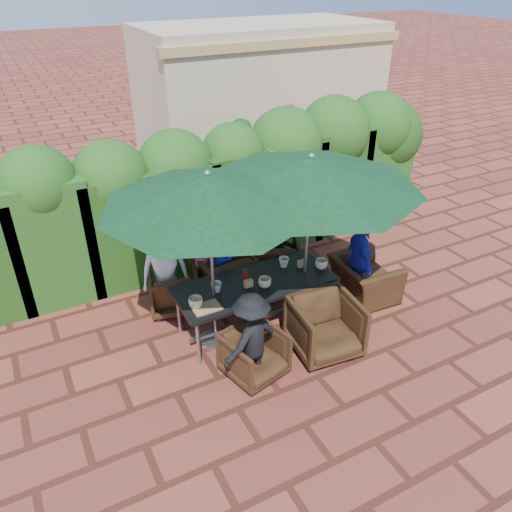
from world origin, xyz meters
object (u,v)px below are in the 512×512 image
chair_far_left (174,288)px  chair_far_mid (224,273)px  chair_near_right (325,324)px  umbrella_left (208,190)px  chair_end_right (365,273)px  dining_table (255,287)px  chair_far_right (275,258)px  umbrella_right (311,172)px  chair_near_left (254,352)px

chair_far_left → chair_far_mid: (0.79, -0.04, 0.05)m
chair_far_mid → chair_near_right: bearing=105.6°
umbrella_left → chair_end_right: bearing=-2.5°
dining_table → chair_far_mid: bearing=93.6°
chair_far_right → chair_end_right: size_ratio=0.83×
chair_far_mid → chair_far_right: chair_far_mid is taller
chair_far_mid → chair_far_right: (0.92, 0.04, -0.01)m
umbrella_right → chair_far_left: umbrella_right is taller
chair_near_left → umbrella_right: bearing=18.7°
chair_near_left → chair_far_left: bearing=88.9°
dining_table → chair_end_right: (1.83, -0.11, -0.26)m
chair_far_left → chair_near_right: (1.43, -1.82, 0.07)m
dining_table → umbrella_right: bearing=-5.0°
umbrella_left → chair_far_mid: size_ratio=3.21×
dining_table → chair_far_left: size_ratio=3.03×
chair_far_right → chair_end_right: bearing=156.8°
chair_far_right → chair_far_left: bearing=24.3°
chair_far_mid → chair_far_right: size_ratio=1.04×
umbrella_left → umbrella_right: same height
chair_far_left → chair_end_right: chair_end_right is taller
dining_table → chair_far_right: 1.32m
umbrella_left → chair_far_right: 2.53m
chair_near_left → chair_end_right: size_ratio=0.73×
chair_far_left → dining_table: bearing=147.4°
chair_far_right → chair_end_right: chair_end_right is taller
umbrella_left → chair_near_left: size_ratio=3.77×
chair_near_left → chair_near_right: 1.03m
umbrella_left → chair_near_right: (1.19, -0.86, -1.79)m
chair_near_left → chair_far_mid: bearing=63.7°
chair_far_right → chair_near_left: 2.21m
dining_table → chair_end_right: size_ratio=2.30×
chair_far_right → chair_near_right: (-0.28, -1.82, 0.03)m
umbrella_left → chair_far_right: (1.47, 0.96, -1.82)m
chair_far_right → umbrella_right: bearing=108.5°
dining_table → chair_far_right: (0.86, 0.96, -0.28)m
umbrella_left → chair_near_right: umbrella_left is taller
umbrella_left → chair_far_left: size_ratio=3.63×
umbrella_left → chair_far_mid: 2.10m
chair_far_left → chair_near_left: size_ratio=1.04×
chair_far_right → chair_end_right: 1.44m
chair_far_left → chair_far_mid: size_ratio=0.88×
chair_end_right → chair_far_left: bearing=72.1°
chair_end_right → chair_far_mid: bearing=65.3°
dining_table → chair_near_left: (-0.45, -0.83, -0.33)m
umbrella_right → chair_far_right: (0.10, 1.02, -1.82)m
umbrella_right → chair_near_right: (-0.18, -0.79, -1.79)m
umbrella_left → chair_far_right: bearing=33.2°
chair_far_mid → chair_near_left: chair_far_mid is taller
umbrella_right → chair_far_mid: (-0.81, 0.98, -1.81)m
chair_near_left → chair_end_right: bearing=3.9°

